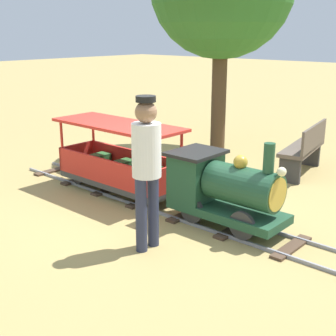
# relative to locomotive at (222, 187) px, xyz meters

# --- Properties ---
(ground_plane) EXTENTS (60.00, 60.00, 0.00)m
(ground_plane) POSITION_rel_locomotive_xyz_m (0.00, -1.02, -0.49)
(ground_plane) COLOR #A38C51
(track) EXTENTS (0.69, 5.70, 0.04)m
(track) POSITION_rel_locomotive_xyz_m (0.00, -0.87, -0.47)
(track) COLOR gray
(track) RESTS_ON ground_plane
(locomotive) EXTENTS (0.65, 1.45, 1.06)m
(locomotive) POSITION_rel_locomotive_xyz_m (0.00, 0.00, 0.00)
(locomotive) COLOR #1E472D
(locomotive) RESTS_ON ground_plane
(passenger_car) EXTENTS (0.75, 2.00, 0.97)m
(passenger_car) POSITION_rel_locomotive_xyz_m (0.00, -1.77, -0.06)
(passenger_car) COLOR #3F3F3F
(passenger_car) RESTS_ON ground_plane
(conductor_person) EXTENTS (0.30, 0.30, 1.62)m
(conductor_person) POSITION_rel_locomotive_xyz_m (1.00, -0.25, 0.47)
(conductor_person) COLOR #282D47
(conductor_person) RESTS_ON ground_plane
(park_bench) EXTENTS (1.35, 0.62, 0.82)m
(park_bench) POSITION_rel_locomotive_xyz_m (-2.59, -0.22, -0.07)
(park_bench) COLOR brown
(park_bench) RESTS_ON ground_plane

